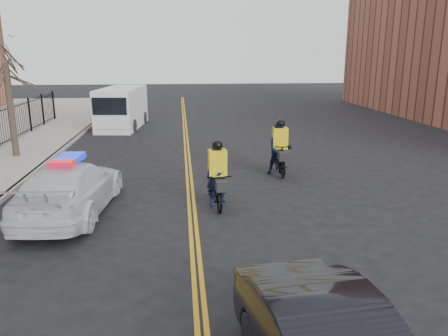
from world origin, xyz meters
name	(u,v)px	position (x,y,z in m)	size (l,w,h in m)	color
ground	(195,247)	(0.00, 0.00, 0.00)	(120.00, 120.00, 0.00)	black
center_line_left	(186,165)	(-0.08, 8.00, 0.01)	(0.10, 60.00, 0.01)	gold
center_line_right	(190,165)	(0.08, 8.00, 0.01)	(0.10, 60.00, 0.01)	gold
sidewalk	(2,168)	(-7.50, 8.00, 0.07)	(3.00, 60.00, 0.15)	gray
curb	(40,167)	(-6.00, 8.00, 0.07)	(0.20, 60.00, 0.15)	gray
street_tree	(7,78)	(-7.60, 10.00, 3.53)	(3.20, 3.20, 4.80)	#34281E
police_cruiser	(70,188)	(-3.51, 2.68, 0.77)	(2.58, 5.44, 1.69)	silver
cargo_van	(121,108)	(-3.96, 18.22, 1.22)	(2.77, 6.14, 2.49)	silver
cyclist_near	(218,183)	(0.81, 2.91, 0.72)	(0.88, 2.15, 2.06)	black
cyclist_far	(280,153)	(3.50, 6.31, 0.85)	(0.99, 2.14, 2.14)	black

